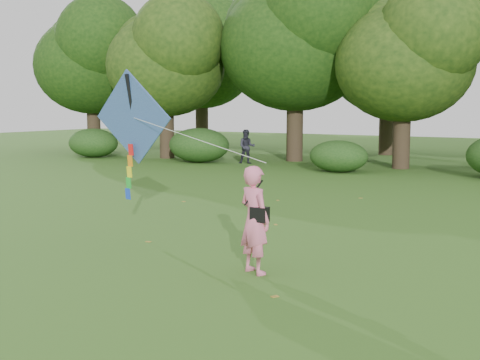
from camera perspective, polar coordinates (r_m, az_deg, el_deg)
The scene contains 7 objects.
ground at distance 10.44m, azimuth -4.36°, elevation -9.48°, with size 100.00×100.00×0.00m, color #265114.
man_kite_flyer at distance 10.64m, azimuth 1.39°, elevation -3.79°, with size 0.70×0.46×1.93m, color pink.
bystander_left at distance 30.68m, azimuth 0.65°, elevation 3.18°, with size 0.85×0.66×1.75m, color #272632.
crossbody_bag at distance 10.54m, azimuth 1.87°, elevation -3.20°, with size 0.43×0.20×0.74m.
flying_kite at distance 13.98m, azimuth -10.10°, elevation 5.65°, with size 5.36×1.87×2.99m.
shrub_band at distance 26.69m, azimuth 16.31°, elevation 2.26°, with size 39.15×3.22×1.88m.
fallen_leaves at distance 14.77m, azimuth 7.64°, elevation -4.56°, with size 11.09×13.51×0.01m.
Camera 1 is at (5.71, -8.21, 2.97)m, focal length 45.00 mm.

